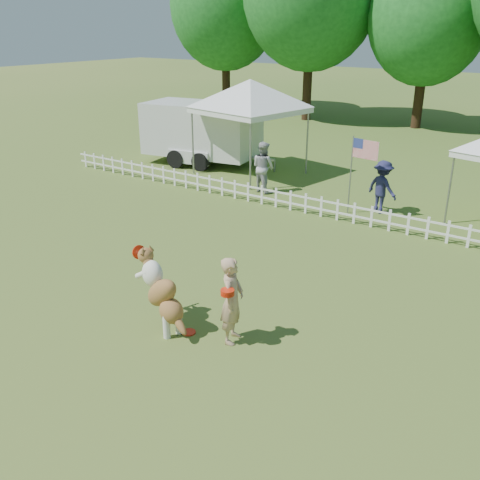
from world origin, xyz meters
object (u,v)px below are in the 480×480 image
at_px(spectator_b, 382,187).
at_px(frisbee_on_turf, 189,332).
at_px(cargo_trailer, 202,133).
at_px(flag_pole, 350,175).
at_px(spectator_a, 263,167).
at_px(handler, 232,300).
at_px(canopy_tent_left, 250,129).
at_px(dog, 162,293).

bearing_deg(spectator_b, frisbee_on_turf, 109.27).
relative_size(cargo_trailer, flag_pole, 2.40).
distance_m(spectator_a, spectator_b, 3.93).
height_order(handler, canopy_tent_left, canopy_tent_left).
height_order(canopy_tent_left, spectator_a, canopy_tent_left).
relative_size(cargo_trailer, spectator_b, 3.51).
xyz_separation_m(handler, spectator_a, (-4.32, 7.80, 0.04)).
distance_m(handler, spectator_b, 7.99).
relative_size(handler, dog, 1.10).
bearing_deg(canopy_tent_left, spectator_a, -34.74).
distance_m(flag_pole, spectator_b, 1.01).
xyz_separation_m(handler, dog, (-1.23, -0.39, -0.07)).
bearing_deg(flag_pole, canopy_tent_left, 166.26).
height_order(flag_pole, spectator_a, flag_pole).
relative_size(canopy_tent_left, cargo_trailer, 0.61).
bearing_deg(flag_pole, cargo_trailer, 171.66).
bearing_deg(dog, cargo_trailer, 142.14).
bearing_deg(frisbee_on_turf, flag_pole, 92.79).
distance_m(flag_pole, spectator_a, 3.21).
bearing_deg(flag_pole, spectator_a, -177.67).
xyz_separation_m(canopy_tent_left, flag_pole, (4.80, -2.05, -0.52)).
bearing_deg(canopy_tent_left, spectator_b, -4.02).
xyz_separation_m(cargo_trailer, flag_pole, (7.22, -2.31, -0.06)).
height_order(dog, spectator_b, spectator_b).
relative_size(handler, spectator_a, 0.95).
bearing_deg(frisbee_on_turf, handler, 18.51).
xyz_separation_m(dog, spectator_a, (-3.09, 8.18, 0.11)).
bearing_deg(flag_pole, spectator_b, 47.11).
height_order(handler, spectator_b, handler).
distance_m(dog, spectator_a, 8.75).
xyz_separation_m(cargo_trailer, spectator_b, (7.97, -1.73, -0.42)).
xyz_separation_m(frisbee_on_turf, spectator_a, (-3.55, 8.06, 0.81)).
distance_m(frisbee_on_turf, cargo_trailer, 12.59).
height_order(dog, spectator_a, spectator_a).
xyz_separation_m(dog, cargo_trailer, (-7.13, 10.10, 0.47)).
bearing_deg(spectator_a, handler, 132.10).
xyz_separation_m(handler, canopy_tent_left, (-5.95, 9.45, 0.86)).
distance_m(frisbee_on_turf, spectator_a, 8.84).
relative_size(flag_pole, spectator_a, 1.36).
bearing_deg(canopy_tent_left, cargo_trailer, -175.29).
distance_m(canopy_tent_left, spectator_b, 5.81).
relative_size(frisbee_on_turf, spectator_a, 0.15).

